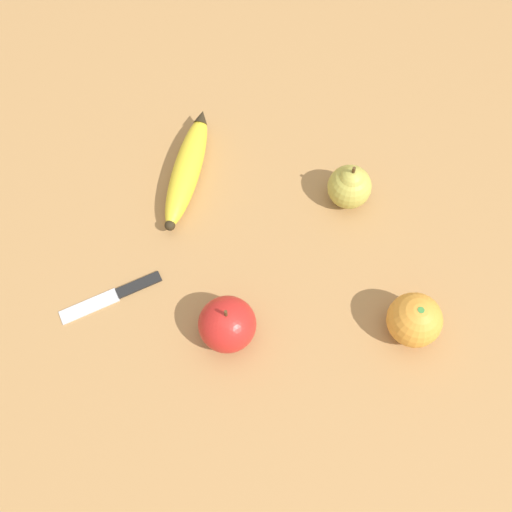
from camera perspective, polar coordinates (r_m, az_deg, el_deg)
name	(u,v)px	position (r m, az deg, el deg)	size (l,w,h in m)	color
ground_plane	(253,296)	(0.88, -0.28, -3.79)	(3.00, 3.00, 0.00)	#A87A47
banana	(187,169)	(0.97, -6.58, 8.25)	(0.08, 0.23, 0.04)	yellow
orange	(414,320)	(0.86, 14.85, -5.91)	(0.08, 0.08, 0.08)	orange
pear	(350,186)	(0.94, 8.92, 6.64)	(0.07, 0.07, 0.09)	#B7AD47
apple	(227,324)	(0.83, -2.75, -6.51)	(0.08, 0.08, 0.09)	red
paring_knife	(115,295)	(0.91, -13.30, -3.61)	(0.12, 0.13, 0.01)	silver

